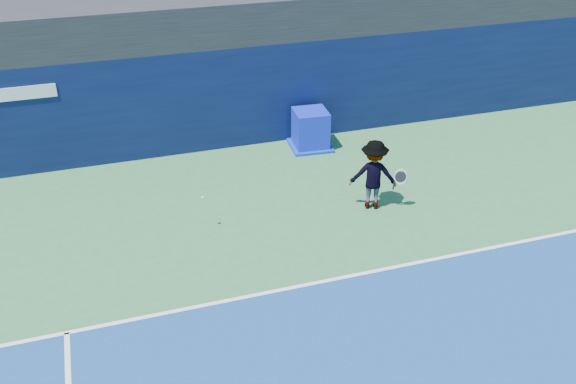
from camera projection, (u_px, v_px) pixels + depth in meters
name	position (u px, v px, depth m)	size (l,w,h in m)	color
baseline	(316.00, 283.00, 13.42)	(24.00, 0.10, 0.01)	white
stadium_band	(219.00, 14.00, 18.71)	(36.00, 3.00, 1.20)	black
back_wall_assembly	(230.00, 94.00, 18.91)	(36.00, 1.03, 3.00)	#0A1339
equipment_cart	(310.00, 131.00, 18.99)	(1.29, 1.29, 1.15)	#0E1CC4
tennis_player	(374.00, 175.00, 15.74)	(1.42, 1.06, 1.81)	silver
tennis_ball	(203.00, 197.00, 14.84)	(0.08, 0.08, 0.08)	yellow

